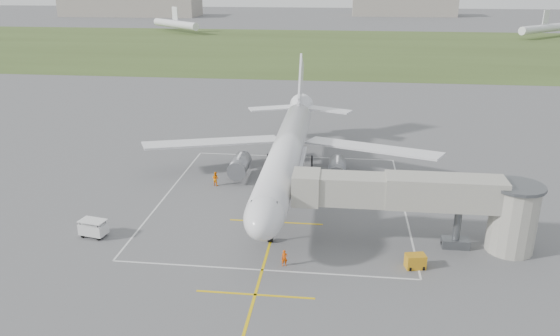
# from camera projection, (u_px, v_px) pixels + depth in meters

# --- Properties ---
(ground) EXTENTS (700.00, 700.00, 0.00)m
(ground) POSITION_uv_depth(u_px,v_px,m) (286.00, 187.00, 67.72)
(ground) COLOR #5B5B5E
(ground) RESTS_ON ground
(grass_strip) EXTENTS (700.00, 120.00, 0.02)m
(grass_strip) POSITION_uv_depth(u_px,v_px,m) (326.00, 48.00, 189.08)
(grass_strip) COLOR #3D4F22
(grass_strip) RESTS_ON ground
(apron_markings) EXTENTS (28.20, 60.00, 0.01)m
(apron_markings) POSITION_uv_depth(u_px,v_px,m) (281.00, 206.00, 62.28)
(apron_markings) COLOR #E1B90D
(apron_markings) RESTS_ON ground
(airliner) EXTENTS (38.93, 46.75, 13.52)m
(airliner) POSITION_uv_depth(u_px,v_px,m) (287.00, 152.00, 66.92)
(airliner) COLOR silver
(airliner) RESTS_ON ground
(jet_bridge) EXTENTS (23.40, 5.00, 7.20)m
(jet_bridge) POSITION_uv_depth(u_px,v_px,m) (435.00, 201.00, 51.76)
(jet_bridge) COLOR #9F9C8F
(jet_bridge) RESTS_ON ground
(gpu_unit) EXTENTS (1.96, 1.56, 1.32)m
(gpu_unit) POSITION_uv_depth(u_px,v_px,m) (415.00, 261.00, 49.21)
(gpu_unit) COLOR #C58918
(gpu_unit) RESTS_ON ground
(baggage_cart) EXTENTS (2.85, 2.04, 1.80)m
(baggage_cart) POSITION_uv_depth(u_px,v_px,m) (93.00, 228.00, 54.93)
(baggage_cart) COLOR silver
(baggage_cart) RESTS_ON ground
(ramp_worker_nose) EXTENTS (0.64, 0.49, 1.56)m
(ramp_worker_nose) POSITION_uv_depth(u_px,v_px,m) (284.00, 258.00, 49.51)
(ramp_worker_nose) COLOR #DF4C07
(ramp_worker_nose) RESTS_ON ground
(ramp_worker_wing) EXTENTS (1.06, 0.95, 1.77)m
(ramp_worker_wing) POSITION_uv_depth(u_px,v_px,m) (215.00, 179.00, 68.13)
(ramp_worker_wing) COLOR orange
(ramp_worker_wing) RESTS_ON ground
(distant_hangars) EXTENTS (345.00, 49.00, 12.00)m
(distant_hangars) POSITION_uv_depth(u_px,v_px,m) (307.00, 8.00, 315.31)
(distant_hangars) COLOR gray
(distant_hangars) RESTS_ON ground
(distant_aircraft) EXTENTS (178.30, 25.02, 8.85)m
(distant_aircraft) POSITION_uv_depth(u_px,v_px,m) (353.00, 26.00, 227.24)
(distant_aircraft) COLOR silver
(distant_aircraft) RESTS_ON ground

